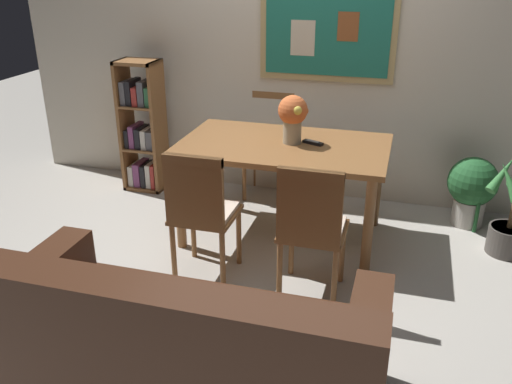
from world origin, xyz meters
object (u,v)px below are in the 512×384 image
at_px(leather_couch, 182,354).
at_px(potted_ivy, 472,188).
at_px(tv_remote, 313,143).
at_px(flower_vase, 293,115).
at_px(bookshelf, 143,132).
at_px(dining_chair_near_left, 201,206).
at_px(dining_table, 283,156).
at_px(potted_palm, 512,219).
at_px(dining_chair_near_right, 312,222).
at_px(dining_chair_far_left, 271,136).

bearing_deg(leather_couch, potted_ivy, 59.44).
bearing_deg(tv_remote, flower_vase, -174.12).
bearing_deg(flower_vase, bookshelf, 159.98).
bearing_deg(dining_chair_near_left, potted_ivy, 37.38).
distance_m(dining_table, tv_remote, 0.24).
bearing_deg(potted_palm, dining_chair_near_right, -143.26).
xyz_separation_m(dining_chair_far_left, bookshelf, (-1.14, -0.22, 0.01)).
bearing_deg(leather_couch, dining_table, 88.87).
height_order(dining_chair_near_left, tv_remote, dining_chair_near_left).
height_order(leather_couch, tv_remote, leather_couch).
xyz_separation_m(dining_chair_far_left, potted_ivy, (1.70, -0.20, -0.22)).
xyz_separation_m(dining_chair_near_left, flower_vase, (0.42, 0.78, 0.42)).
xyz_separation_m(dining_chair_far_left, leather_couch, (0.27, -2.63, -0.23)).
relative_size(dining_chair_near_right, tv_remote, 5.65).
height_order(potted_ivy, potted_palm, potted_palm).
height_order(dining_chair_near_right, tv_remote, dining_chair_near_right).
bearing_deg(flower_vase, potted_palm, 5.41).
bearing_deg(bookshelf, leather_couch, -59.74).
distance_m(dining_table, dining_chair_near_left, 0.83).
xyz_separation_m(dining_chair_far_left, dining_chair_near_right, (0.66, -1.57, 0.00)).
relative_size(dining_chair_near_left, potted_palm, 1.21).
relative_size(dining_chair_near_right, potted_palm, 1.21).
distance_m(leather_couch, tv_remote, 1.94).
bearing_deg(dining_table, potted_palm, 6.42).
xyz_separation_m(flower_vase, tv_remote, (0.15, 0.02, -0.20)).
relative_size(dining_chair_near_left, flower_vase, 2.60).
distance_m(dining_table, leather_couch, 1.86).
height_order(dining_table, potted_palm, potted_palm).
height_order(flower_vase, tv_remote, flower_vase).
relative_size(dining_table, tv_remote, 9.36).
bearing_deg(potted_ivy, dining_chair_near_left, -142.62).
relative_size(potted_ivy, potted_palm, 0.80).
bearing_deg(dining_chair_near_right, flower_vase, 110.69).
bearing_deg(tv_remote, bookshelf, 162.17).
bearing_deg(bookshelf, dining_table, -21.92).
height_order(dining_chair_near_left, flower_vase, flower_vase).
distance_m(dining_chair_far_left, potted_ivy, 1.73).
height_order(leather_couch, potted_palm, leather_couch).
bearing_deg(tv_remote, dining_chair_far_left, 124.21).
bearing_deg(dining_chair_far_left, dining_chair_near_left, -92.08).
bearing_deg(leather_couch, dining_chair_far_left, 95.84).
xyz_separation_m(dining_table, dining_chair_far_left, (-0.30, 0.80, -0.12)).
height_order(potted_palm, tv_remote, tv_remote).
relative_size(dining_chair_far_left, dining_chair_near_right, 1.00).
bearing_deg(dining_table, dining_chair_near_right, -64.99).
height_order(leather_couch, bookshelf, bookshelf).
relative_size(dining_table, potted_palm, 2.00).
height_order(dining_chair_far_left, potted_palm, dining_chair_far_left).
bearing_deg(tv_remote, dining_chair_near_left, -125.56).
bearing_deg(flower_vase, dining_chair_far_left, 115.17).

